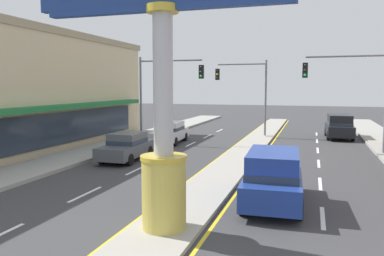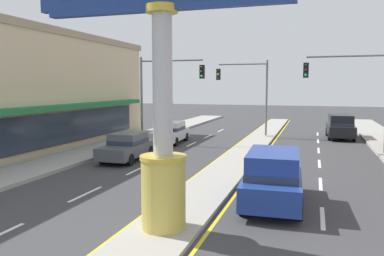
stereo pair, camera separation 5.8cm
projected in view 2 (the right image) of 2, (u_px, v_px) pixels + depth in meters
name	position (u px, v px, depth m)	size (l,w,h in m)	color
median_strip	(240.00, 158.00, 21.54)	(2.01, 52.00, 0.14)	#A39E93
sidewalk_left	(82.00, 155.00, 22.40)	(2.86, 60.00, 0.18)	#9E9B93
lane_markings	(235.00, 163.00, 20.27)	(8.75, 52.00, 0.01)	silver
district_sign	(163.00, 81.00, 10.25)	(7.54, 1.30, 7.76)	gold
traffic_light_left_side	(164.00, 84.00, 26.78)	(4.86, 0.46, 6.20)	slate
traffic_light_right_side	(356.00, 84.00, 22.51)	(4.86, 0.46, 6.20)	slate
traffic_light_median_far	(248.00, 85.00, 30.79)	(4.20, 0.46, 6.20)	slate
suv_far_right_lane	(273.00, 177.00, 13.17)	(2.14, 4.69, 1.90)	navy
suv_near_left_lane	(340.00, 126.00, 29.82)	(2.06, 4.65, 1.90)	black
sedan_mid_left_lane	(171.00, 132.00, 27.60)	(2.03, 4.39, 1.53)	silver
sedan_far_left_oncoming	(127.00, 146.00, 21.23)	(1.95, 4.36, 1.53)	#4C5156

